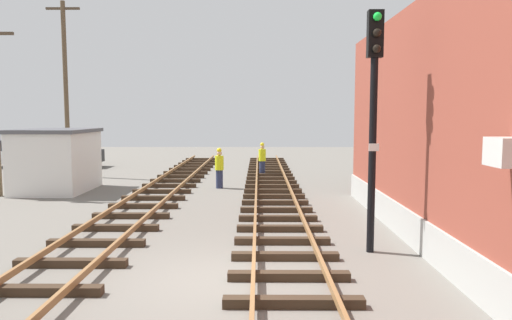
# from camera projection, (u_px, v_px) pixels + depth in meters

# --- Properties ---
(ground_plane) EXTENTS (80.00, 80.00, 0.00)m
(ground_plane) POSITION_uv_depth(u_px,v_px,m) (216.00, 280.00, 9.54)
(ground_plane) COLOR slate
(track_near_building) EXTENTS (2.50, 52.22, 0.32)m
(track_near_building) POSITION_uv_depth(u_px,v_px,m) (289.00, 274.00, 9.52)
(track_near_building) COLOR #38281C
(track_near_building) RESTS_ON ground
(track_centre) EXTENTS (2.50, 52.22, 0.32)m
(track_centre) POSITION_uv_depth(u_px,v_px,m) (55.00, 274.00, 9.55)
(track_centre) COLOR #38281C
(track_centre) RESTS_ON ground
(signal_mast) EXTENTS (0.36, 0.40, 5.83)m
(signal_mast) POSITION_uv_depth(u_px,v_px,m) (374.00, 104.00, 11.17)
(signal_mast) COLOR black
(signal_mast) RESTS_ON ground
(control_hut) EXTENTS (3.00, 3.80, 2.76)m
(control_hut) POSITION_uv_depth(u_px,v_px,m) (56.00, 160.00, 20.63)
(control_hut) COLOR silver
(control_hut) RESTS_ON ground
(parked_car_black) EXTENTS (4.20, 2.04, 1.76)m
(parked_car_black) POSITION_uv_depth(u_px,v_px,m) (68.00, 153.00, 30.10)
(parked_car_black) COLOR black
(parked_car_black) RESTS_ON ground
(parked_car_white) EXTENTS (4.20, 2.04, 1.76)m
(parked_car_white) POSITION_uv_depth(u_px,v_px,m) (22.00, 153.00, 30.05)
(parked_car_white) COLOR silver
(parked_car_white) RESTS_ON ground
(utility_pole_far) EXTENTS (1.80, 0.24, 9.45)m
(utility_pole_far) POSITION_uv_depth(u_px,v_px,m) (66.00, 86.00, 25.34)
(utility_pole_far) COLOR brown
(utility_pole_far) RESTS_ON ground
(track_worker_foreground) EXTENTS (0.40, 0.40, 1.87)m
(track_worker_foreground) POSITION_uv_depth(u_px,v_px,m) (262.00, 160.00, 25.67)
(track_worker_foreground) COLOR #262D4C
(track_worker_foreground) RESTS_ON ground
(track_worker_distant) EXTENTS (0.40, 0.40, 1.87)m
(track_worker_distant) POSITION_uv_depth(u_px,v_px,m) (219.00, 168.00, 21.49)
(track_worker_distant) COLOR #262D4C
(track_worker_distant) RESTS_ON ground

